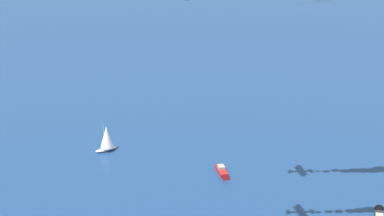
# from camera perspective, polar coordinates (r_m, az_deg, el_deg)

# --- Properties ---
(motorboat_far_port) EXTENTS (8.63, 4.78, 2.43)m
(motorboat_far_port) POSITION_cam_1_polar(r_m,az_deg,el_deg) (214.89, 2.32, -4.85)
(motorboat_far_port) COLOR #B21E1E
(motorboat_far_port) RESTS_ON ground_plane
(sailboat_offshore) EXTENTS (3.87, 6.99, 8.99)m
(sailboat_offshore) POSITION_cam_1_polar(r_m,az_deg,el_deg) (229.24, -6.46, -2.27)
(sailboat_offshore) COLOR white
(sailboat_offshore) RESTS_ON ground_plane
(motorboat_trailing) EXTENTS (8.36, 8.25, 2.71)m
(motorboat_trailing) POSITION_cam_1_polar(r_m,az_deg,el_deg) (198.23, 13.91, -7.93)
(motorboat_trailing) COLOR black
(motorboat_trailing) RESTS_ON ground_plane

